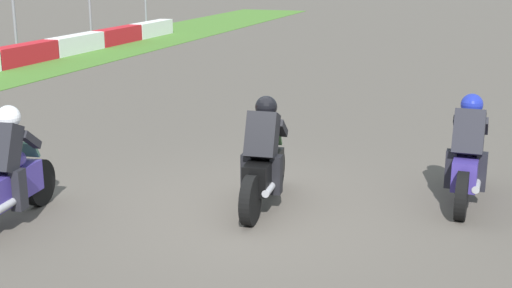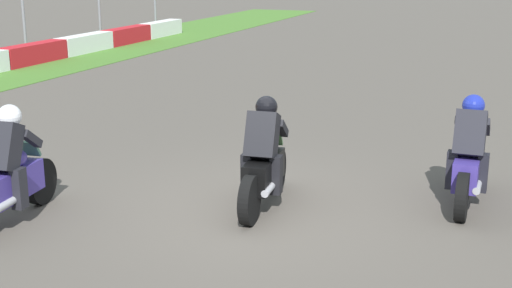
# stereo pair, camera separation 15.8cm
# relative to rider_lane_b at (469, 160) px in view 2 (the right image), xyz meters

# --- Properties ---
(ground_plane) EXTENTS (120.00, 120.00, 0.00)m
(ground_plane) POSITION_rel_rider_lane_b_xyz_m (-1.26, 2.62, -0.62)
(ground_plane) COLOR #514B44
(rider_lane_b) EXTENTS (2.04, 0.54, 1.51)m
(rider_lane_b) POSITION_rel_rider_lane_b_xyz_m (0.00, 0.00, 0.00)
(rider_lane_b) COLOR black
(rider_lane_b) RESTS_ON ground_plane
(rider_lane_c) EXTENTS (2.04, 0.55, 1.51)m
(rider_lane_c) POSITION_rel_rider_lane_b_xyz_m (-1.06, 2.58, 0.00)
(rider_lane_c) COLOR black
(rider_lane_c) RESTS_ON ground_plane
(rider_lane_d) EXTENTS (2.04, 0.57, 1.51)m
(rider_lane_d) POSITION_rel_rider_lane_b_xyz_m (-2.71, 5.42, 0.00)
(rider_lane_d) COLOR black
(rider_lane_d) RESTS_ON ground_plane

